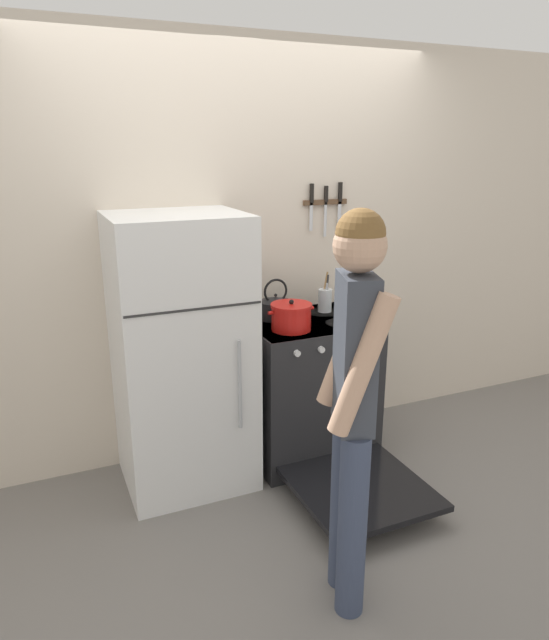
{
  "coord_description": "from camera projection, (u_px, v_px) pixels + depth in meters",
  "views": [
    {
      "loc": [
        -1.22,
        -3.29,
        1.92
      ],
      "look_at": [
        0.01,
        -0.46,
        0.97
      ],
      "focal_mm": 32.0,
      "sensor_mm": 36.0,
      "label": 1
    }
  ],
  "objects": [
    {
      "name": "ground_plane",
      "position": [
        246.0,
        437.0,
        3.91
      ],
      "size": [
        14.0,
        14.0,
        0.0
      ],
      "primitive_type": "plane",
      "color": "slate"
    },
    {
      "name": "wall_back",
      "position": [
        241.0,
        253.0,
        3.57
      ],
      "size": [
        10.0,
        0.06,
        2.55
      ],
      "color": "beige",
      "rests_on": "ground_plane"
    },
    {
      "name": "refrigerator",
      "position": [
        182.0,
        354.0,
        3.22
      ],
      "size": [
        0.72,
        0.65,
        1.58
      ],
      "color": "white",
      "rests_on": "ground_plane"
    },
    {
      "name": "stove_range",
      "position": [
        309.0,
        390.0,
        3.59
      ],
      "size": [
        0.76,
        1.34,
        0.89
      ],
      "color": "#232326",
      "rests_on": "ground_plane"
    },
    {
      "name": "dutch_oven_pot",
      "position": [
        291.0,
        317.0,
        3.29
      ],
      "size": [
        0.28,
        0.24,
        0.18
      ],
      "color": "red",
      "rests_on": "stove_range"
    },
    {
      "name": "tea_kettle",
      "position": [
        276.0,
        307.0,
        3.52
      ],
      "size": [
        0.25,
        0.2,
        0.25
      ],
      "color": "black",
      "rests_on": "stove_range"
    },
    {
      "name": "utensil_jar",
      "position": [
        325.0,
        300.0,
        3.66
      ],
      "size": [
        0.09,
        0.09,
        0.26
      ],
      "color": "silver",
      "rests_on": "stove_range"
    },
    {
      "name": "person",
      "position": [
        353.0,
        395.0,
        2.26
      ],
      "size": [
        0.35,
        0.4,
        1.71
      ],
      "rotation": [
        0.0,
        0.0,
        1.25
      ],
      "color": "#38425B",
      "rests_on": "ground_plane"
    },
    {
      "name": "wall_knife_strip",
      "position": [
        326.0,
        201.0,
        3.65
      ],
      "size": [
        0.31,
        0.03,
        0.34
      ],
      "color": "brown"
    }
  ]
}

